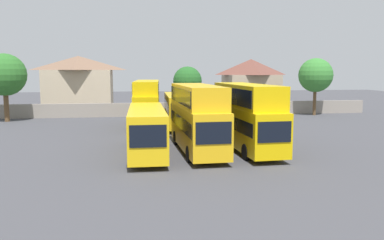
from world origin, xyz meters
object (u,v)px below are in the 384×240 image
(bus_2, at_px, (197,114))
(tree_behind_wall, at_px, (187,81))
(bus_4, at_px, (147,101))
(bus_5, at_px, (178,108))
(tree_left_of_lot, at_px, (316,75))
(bus_6, at_px, (209,108))
(tree_right_of_lot, at_px, (5,75))
(bus_3, at_px, (247,113))
(house_terrace_left, at_px, (79,83))
(bus_1, at_px, (147,128))
(house_terrace_centre, at_px, (251,83))

(bus_2, bearing_deg, tree_behind_wall, 172.02)
(bus_4, relative_size, bus_5, 0.98)
(bus_5, relative_size, tree_left_of_lot, 1.43)
(bus_6, height_order, tree_right_of_lot, tree_right_of_lot)
(bus_3, distance_m, bus_4, 15.39)
(house_terrace_left, bearing_deg, bus_6, -48.90)
(bus_1, distance_m, tree_right_of_lot, 26.44)
(tree_right_of_lot, bearing_deg, bus_5, -20.46)
(bus_6, xyz_separation_m, tree_behind_wall, (-0.64, 12.85, 2.65))
(house_terrace_centre, xyz_separation_m, tree_behind_wall, (-10.96, -5.72, 0.57))
(tree_left_of_lot, bearing_deg, bus_3, -126.58)
(tree_behind_wall, xyz_separation_m, tree_right_of_lot, (-22.50, -5.50, 0.94))
(house_terrace_centre, relative_size, tree_left_of_lot, 1.08)
(house_terrace_centre, bearing_deg, tree_behind_wall, -152.42)
(bus_2, relative_size, bus_3, 1.00)
(tree_left_of_lot, bearing_deg, house_terrace_centre, 120.03)
(tree_right_of_lot, bearing_deg, house_terrace_centre, 18.55)
(bus_4, bearing_deg, bus_5, 83.63)
(house_terrace_left, bearing_deg, bus_5, -55.51)
(bus_4, height_order, house_terrace_left, house_terrace_left)
(house_terrace_left, height_order, tree_behind_wall, house_terrace_left)
(bus_3, bearing_deg, bus_1, -89.62)
(bus_1, height_order, tree_right_of_lot, tree_right_of_lot)
(bus_3, bearing_deg, house_terrace_centre, 159.92)
(bus_4, distance_m, bus_6, 6.80)
(house_terrace_left, distance_m, tree_behind_wall, 16.57)
(bus_2, height_order, tree_behind_wall, tree_behind_wall)
(bus_4, bearing_deg, bus_1, 1.78)
(bus_2, distance_m, tree_right_of_lot, 28.53)
(bus_5, xyz_separation_m, tree_behind_wall, (2.80, 12.85, 2.60))
(bus_1, xyz_separation_m, bus_3, (7.57, 0.39, 0.91))
(bus_4, bearing_deg, bus_3, 31.14)
(bus_6, relative_size, tree_behind_wall, 1.62)
(bus_2, height_order, house_terrace_centre, house_terrace_centre)
(bus_6, xyz_separation_m, tree_left_of_lot, (16.23, 8.35, 3.46))
(bus_3, relative_size, tree_right_of_lot, 1.30)
(bus_3, distance_m, house_terrace_centre, 33.23)
(bus_1, xyz_separation_m, bus_2, (3.73, 0.29, 0.89))
(house_terrace_centre, bearing_deg, tree_right_of_lot, -161.45)
(bus_2, relative_size, bus_5, 0.95)
(bus_1, xyz_separation_m, house_terrace_left, (-8.94, 32.03, 2.28))
(bus_2, bearing_deg, house_terrace_left, -159.91)
(tree_left_of_lot, bearing_deg, house_terrace_left, 162.52)
(bus_4, bearing_deg, tree_right_of_lot, -108.41)
(house_terrace_left, height_order, tree_right_of_lot, house_terrace_left)
(bus_5, bearing_deg, tree_left_of_lot, 115.12)
(bus_4, relative_size, house_terrace_centre, 1.31)
(bus_4, height_order, bus_6, bus_4)
(house_terrace_centre, height_order, tree_left_of_lot, house_terrace_centre)
(bus_5, bearing_deg, house_terrace_left, -143.39)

